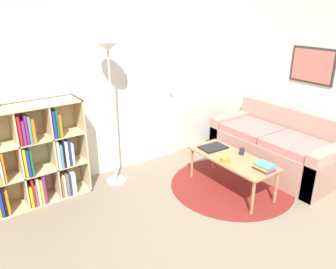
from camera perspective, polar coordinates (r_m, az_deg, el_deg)
name	(u,v)px	position (r m, az deg, el deg)	size (l,w,h in m)	color
ground_plane	(259,268)	(3.23, 15.53, -21.53)	(14.00, 14.00, 0.00)	gray
wall_back	(121,77)	(4.40, -8.15, 9.84)	(7.27, 0.11, 2.60)	silver
wall_right	(302,73)	(4.94, 22.28, 9.91)	(0.08, 5.44, 2.60)	silver
rug	(231,185)	(4.36, 10.96, -8.63)	(1.56, 1.56, 0.01)	maroon
bookshelf	(33,159)	(4.03, -22.51, -4.03)	(1.12, 0.34, 1.17)	beige
floor_lamp	(109,67)	(3.93, -10.25, 11.44)	(0.30, 0.30, 1.79)	#B7B7BC
couch	(277,148)	(4.88, 18.45, -2.18)	(0.85, 1.75, 0.82)	tan
coffee_table	(232,161)	(4.10, 11.11, -4.50)	(0.48, 1.12, 0.44)	#AD7F51
laptop	(213,147)	(4.29, 7.86, -2.24)	(0.35, 0.26, 0.02)	black
bowl	(225,160)	(3.95, 9.92, -4.33)	(0.11, 0.11, 0.05)	orange
book_stack_on_table	(264,167)	(3.85, 16.41, -5.41)	(0.18, 0.21, 0.07)	#7F287A
cup	(242,151)	(4.16, 12.74, -2.88)	(0.06, 0.06, 0.08)	#28282D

